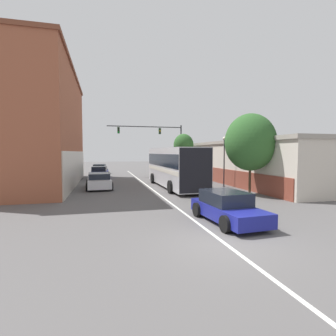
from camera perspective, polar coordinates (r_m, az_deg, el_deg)
ground_plane at (r=9.54m, az=12.19°, el=-15.70°), size 160.00×160.00×0.00m
lane_center_line at (r=23.42m, az=-4.05°, el=-4.19°), size 0.14×41.57×0.01m
building_left_brick at (r=27.18m, az=-26.25°, el=8.03°), size 6.64×18.87×10.69m
building_right_storefront at (r=28.91m, az=17.51°, el=1.57°), size 7.58×22.44×4.25m
bus at (r=23.28m, az=1.37°, el=0.60°), size 2.92×10.99×3.49m
hatchback_foreground at (r=12.16m, az=12.73°, el=-8.35°), size 2.25×4.40×1.35m
parked_car_left_near at (r=39.61m, az=-14.63°, el=-0.22°), size 2.35×4.08×1.38m
parked_car_left_mid at (r=32.55m, az=-14.64°, el=-0.95°), size 2.32×4.40×1.42m
parked_car_left_far at (r=23.25m, az=-14.78°, el=-2.74°), size 2.28×4.66×1.35m
traffic_signal_gantry at (r=34.46m, az=-1.85°, el=6.46°), size 9.75×0.36×6.70m
street_lamp at (r=24.04m, az=12.13°, el=2.27°), size 0.32×0.32×4.51m
street_tree_near at (r=20.04m, az=17.52°, el=5.37°), size 3.78×3.40×5.92m
street_tree_far at (r=32.51m, az=3.41°, el=5.00°), size 2.49×2.24×5.39m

